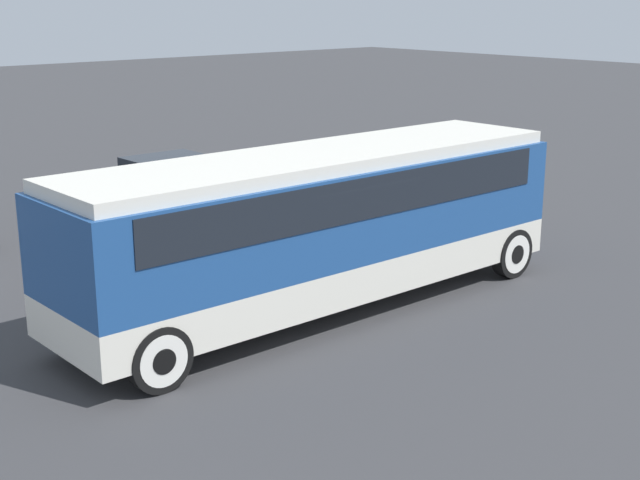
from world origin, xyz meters
TOP-DOWN VIEW (x-y plane):
  - ground_plane at (0.00, 0.00)m, footprint 120.00×120.00m
  - tour_bus at (0.10, 0.00)m, footprint 10.14×2.55m
  - parked_car_near at (5.24, 5.92)m, footprint 4.50×1.94m
  - parked_car_mid at (2.42, 8.95)m, footprint 4.03×1.90m

SIDE VIEW (x-z plane):
  - ground_plane at x=0.00m, z-range 0.00..0.00m
  - parked_car_mid at x=2.42m, z-range -0.01..1.37m
  - parked_car_near at x=5.24m, z-range 0.01..1.39m
  - tour_bus at x=0.10m, z-range 0.30..3.25m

